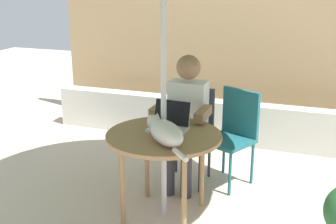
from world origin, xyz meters
TOP-DOWN VIEW (x-y plane):
  - ground_plane at (0.00, 0.00)m, footprint 14.00×14.00m
  - fence_back at (0.00, 2.43)m, footprint 4.58×0.08m
  - planter_wall_low at (0.00, 1.81)m, footprint 4.12×0.20m
  - patio_table at (0.00, 0.00)m, footprint 0.91×0.91m
  - chair_occupied at (0.00, 0.74)m, footprint 0.40×0.40m
  - chair_empty at (0.40, 0.82)m, footprint 0.53×0.53m
  - person_seated at (0.00, 0.58)m, footprint 0.48×0.48m
  - laptop at (0.00, 0.15)m, footprint 0.32×0.27m
  - cat at (0.07, -0.18)m, footprint 0.47×0.51m

SIDE VIEW (x-z plane):
  - ground_plane at x=0.00m, z-range 0.00..0.00m
  - planter_wall_low at x=0.00m, z-range 0.00..0.50m
  - chair_occupied at x=0.00m, z-range 0.08..0.97m
  - chair_empty at x=0.40m, z-range 0.08..0.97m
  - patio_table at x=0.00m, z-range 0.29..1.00m
  - person_seated at x=0.00m, z-range 0.08..1.31m
  - laptop at x=0.00m, z-range 0.67..0.88m
  - cat at x=0.07m, z-range 0.71..0.88m
  - fence_back at x=0.00m, z-range 0.00..1.92m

